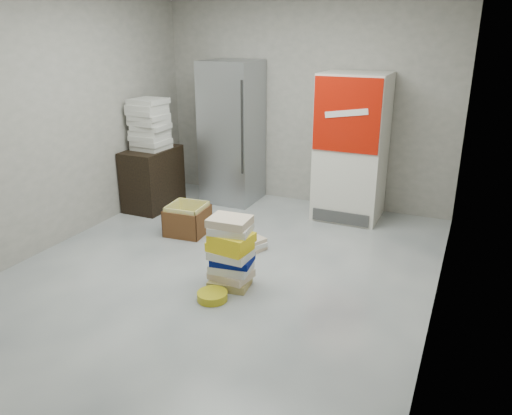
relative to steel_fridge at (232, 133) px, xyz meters
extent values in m
plane|color=beige|center=(0.90, -2.13, -0.95)|extent=(5.00, 5.00, 0.00)
cube|color=#A9A298|center=(0.90, 0.37, 0.45)|extent=(4.00, 0.04, 2.80)
cube|color=#A9A298|center=(-1.10, -2.13, 0.45)|extent=(0.04, 5.00, 2.80)
cube|color=#A9A298|center=(2.90, -2.13, 0.45)|extent=(0.04, 5.00, 2.80)
cube|color=#A3A6AB|center=(0.00, 0.00, 0.00)|extent=(0.70, 0.70, 1.90)
cylinder|color=#333333|center=(0.32, -0.36, 0.15)|extent=(0.02, 0.02, 1.19)
cube|color=silver|center=(1.65, 0.00, -0.05)|extent=(0.80, 0.70, 1.80)
cube|color=#B41305|center=(1.65, -0.36, 0.40)|extent=(0.78, 0.02, 0.85)
cube|color=white|center=(1.65, -0.37, 0.43)|extent=(0.50, 0.01, 0.14)
cube|color=#3F3F3F|center=(1.65, -0.36, -0.85)|extent=(0.70, 0.02, 0.15)
cube|color=black|center=(-0.83, -0.73, -0.55)|extent=(0.50, 0.80, 0.80)
cube|color=beige|center=(-0.82, -0.72, -0.12)|extent=(0.42, 0.42, 0.06)
cube|color=beige|center=(-0.81, -0.73, -0.05)|extent=(0.41, 0.41, 0.06)
cube|color=beige|center=(-0.83, -0.73, 0.01)|extent=(0.40, 0.40, 0.06)
cube|color=beige|center=(-0.83, -0.71, 0.08)|extent=(0.41, 0.41, 0.06)
cube|color=beige|center=(-0.81, -0.72, 0.14)|extent=(0.42, 0.42, 0.06)
cube|color=beige|center=(-0.82, -0.73, 0.21)|extent=(0.43, 0.43, 0.06)
cube|color=beige|center=(-0.81, -0.74, 0.27)|extent=(0.40, 0.40, 0.06)
cube|color=beige|center=(-0.83, -0.74, 0.34)|extent=(0.42, 0.42, 0.06)
cube|color=beige|center=(-0.83, -0.74, 0.40)|extent=(0.41, 0.41, 0.06)
cube|color=beige|center=(-0.82, -0.72, 0.47)|extent=(0.41, 0.41, 0.06)
cube|color=tan|center=(1.12, -2.29, -0.91)|extent=(0.40, 0.33, 0.08)
cube|color=beige|center=(1.12, -2.26, -0.84)|extent=(0.39, 0.32, 0.07)
cube|color=silver|center=(1.12, -2.26, -0.76)|extent=(0.39, 0.32, 0.08)
cube|color=#051161|center=(1.13, -2.25, -0.69)|extent=(0.40, 0.34, 0.07)
cube|color=silver|center=(1.13, -2.28, -0.62)|extent=(0.37, 0.30, 0.07)
cube|color=yellow|center=(1.12, -2.28, -0.54)|extent=(0.39, 0.33, 0.08)
cube|color=yellow|center=(1.14, -2.29, -0.46)|extent=(0.39, 0.32, 0.09)
cube|color=silver|center=(1.12, -2.26, -0.38)|extent=(0.40, 0.33, 0.07)
cube|color=beige|center=(1.11, -2.26, -0.31)|extent=(0.38, 0.31, 0.07)
cube|color=beige|center=(0.94, -1.44, -0.93)|extent=(0.35, 0.31, 0.04)
cube|color=silver|center=(0.94, -1.44, -0.88)|extent=(0.37, 0.34, 0.05)
cube|color=beige|center=(0.93, -1.43, -0.84)|extent=(0.36, 0.33, 0.04)
cube|color=yellow|center=(0.07, -1.34, -0.94)|extent=(0.45, 0.45, 0.01)
cube|color=brown|center=(0.06, -1.13, -0.79)|extent=(0.44, 0.05, 0.32)
cube|color=brown|center=(0.09, -1.55, -0.79)|extent=(0.44, 0.05, 0.32)
cube|color=brown|center=(-0.14, -1.36, -0.79)|extent=(0.05, 0.44, 0.32)
cube|color=brown|center=(0.29, -1.32, -0.79)|extent=(0.05, 0.44, 0.32)
cube|color=yellow|center=(0.06, -1.14, -0.77)|extent=(0.40, 0.05, 0.36)
cube|color=yellow|center=(0.09, -1.53, -0.77)|extent=(0.40, 0.05, 0.36)
cube|color=yellow|center=(-0.12, -1.36, -0.77)|extent=(0.05, 0.40, 0.36)
cube|color=yellow|center=(0.27, -1.32, -0.77)|extent=(0.05, 0.40, 0.36)
cylinder|color=gold|center=(1.09, -2.58, -0.91)|extent=(0.36, 0.36, 0.07)
camera|label=1|loc=(3.05, -5.99, 1.34)|focal=35.00mm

